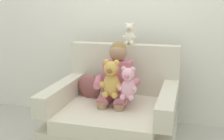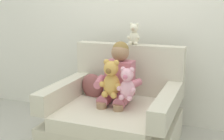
# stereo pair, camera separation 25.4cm
# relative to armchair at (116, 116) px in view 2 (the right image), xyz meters

# --- Properties ---
(back_wall) EXTENTS (6.00, 0.10, 2.60)m
(back_wall) POSITION_rel_armchair_xyz_m (0.00, 0.72, 1.01)
(back_wall) COLOR silver
(back_wall) RESTS_ON ground
(armchair) EXTENTS (1.14, 0.99, 0.93)m
(armchair) POSITION_rel_armchair_xyz_m (0.00, 0.00, 0.00)
(armchair) COLOR beige
(armchair) RESTS_ON ground
(seated_child) EXTENTS (0.45, 0.39, 0.82)m
(seated_child) POSITION_rel_armchair_xyz_m (-0.00, 0.04, 0.33)
(seated_child) COLOR #C66B7F
(seated_child) RESTS_ON armchair
(plush_honey) EXTENTS (0.20, 0.16, 0.34)m
(plush_honey) POSITION_rel_armchair_xyz_m (-0.01, -0.11, 0.39)
(plush_honey) COLOR gold
(plush_honey) RESTS_ON armchair
(plush_pink) EXTENTS (0.17, 0.14, 0.29)m
(plush_pink) POSITION_rel_armchair_xyz_m (0.15, -0.13, 0.37)
(plush_pink) COLOR #EAA8BC
(plush_pink) RESTS_ON armchair
(plush_cream_on_backrest) EXTENTS (0.13, 0.11, 0.22)m
(plush_cream_on_backrest) POSITION_rel_armchair_xyz_m (0.05, 0.37, 0.74)
(plush_cream_on_backrest) COLOR silver
(plush_cream_on_backrest) RESTS_ON armchair
(throw_pillow) EXTENTS (0.28, 0.17, 0.26)m
(throw_pillow) POSITION_rel_armchair_xyz_m (-0.31, 0.14, 0.22)
(throw_pillow) COLOR #8C4C4C
(throw_pillow) RESTS_ON armchair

